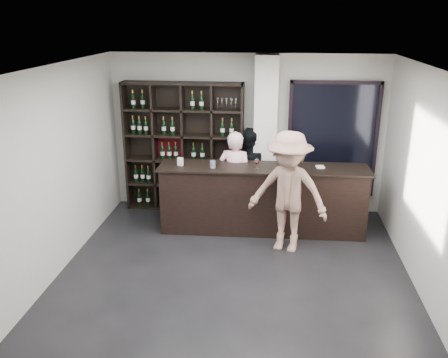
# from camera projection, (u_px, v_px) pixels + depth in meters

# --- Properties ---
(floor) EXTENTS (5.00, 5.50, 0.01)m
(floor) POSITION_uv_depth(u_px,v_px,m) (232.00, 281.00, 6.63)
(floor) COLOR black
(floor) RESTS_ON ground
(wine_shelf) EXTENTS (2.20, 0.35, 2.40)m
(wine_shelf) POSITION_uv_depth(u_px,v_px,m) (184.00, 148.00, 8.77)
(wine_shelf) COLOR black
(wine_shelf) RESTS_ON floor
(structural_column) EXTENTS (0.40, 0.40, 2.90)m
(structural_column) POSITION_uv_depth(u_px,v_px,m) (265.00, 138.00, 8.44)
(structural_column) COLOR silver
(structural_column) RESTS_ON floor
(glass_panel) EXTENTS (1.60, 0.08, 2.10)m
(glass_panel) POSITION_uv_depth(u_px,v_px,m) (332.00, 139.00, 8.54)
(glass_panel) COLOR black
(glass_panel) RESTS_ON floor
(tasting_counter) EXTENTS (3.48, 0.72, 1.15)m
(tasting_counter) POSITION_uv_depth(u_px,v_px,m) (263.00, 199.00, 8.02)
(tasting_counter) COLOR black
(tasting_counter) RESTS_ON floor
(taster_pink) EXTENTS (0.67, 0.49, 1.67)m
(taster_pink) POSITION_uv_depth(u_px,v_px,m) (235.00, 178.00, 8.25)
(taster_pink) COLOR #FFC5D3
(taster_pink) RESTS_ON floor
(taster_black) EXTENTS (0.84, 0.68, 1.65)m
(taster_black) POSITION_uv_depth(u_px,v_px,m) (249.00, 172.00, 8.61)
(taster_black) COLOR black
(taster_black) RESTS_ON floor
(customer) EXTENTS (1.38, 1.02, 1.91)m
(customer) POSITION_uv_depth(u_px,v_px,m) (288.00, 193.00, 7.23)
(customer) COLOR #9A7262
(customer) RESTS_ON floor
(wine_glass) EXTENTS (0.11, 0.11, 0.20)m
(wine_glass) POSITION_uv_depth(u_px,v_px,m) (257.00, 163.00, 7.69)
(wine_glass) COLOR white
(wine_glass) RESTS_ON tasting_counter
(spit_cup) EXTENTS (0.11, 0.11, 0.12)m
(spit_cup) POSITION_uv_depth(u_px,v_px,m) (213.00, 164.00, 7.75)
(spit_cup) COLOR #ABBCD5
(spit_cup) RESTS_ON tasting_counter
(napkin_stack) EXTENTS (0.15, 0.15, 0.02)m
(napkin_stack) POSITION_uv_depth(u_px,v_px,m) (320.00, 167.00, 7.79)
(napkin_stack) COLOR white
(napkin_stack) RESTS_ON tasting_counter
(card_stand) EXTENTS (0.10, 0.07, 0.14)m
(card_stand) POSITION_uv_depth(u_px,v_px,m) (180.00, 162.00, 7.87)
(card_stand) COLOR white
(card_stand) RESTS_ON tasting_counter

